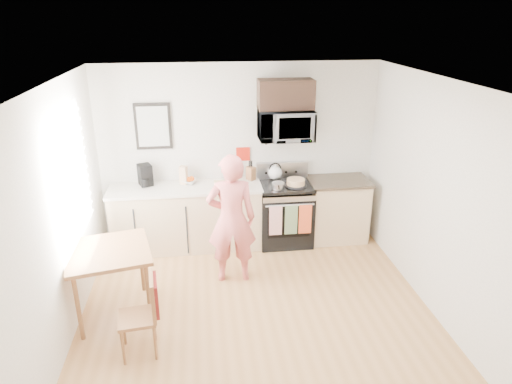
{
  "coord_description": "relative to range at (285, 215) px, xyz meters",
  "views": [
    {
      "loc": [
        -0.57,
        -4.06,
        3.23
      ],
      "look_at": [
        0.08,
        1.0,
        1.21
      ],
      "focal_mm": 32.0,
      "sensor_mm": 36.0,
      "label": 1
    }
  ],
  "objects": [
    {
      "name": "floor",
      "position": [
        -0.63,
        -1.98,
        -0.44
      ],
      "size": [
        4.6,
        4.6,
        0.0
      ],
      "primitive_type": "plane",
      "color": "#A06F3E",
      "rests_on": "ground"
    },
    {
      "name": "back_wall",
      "position": [
        -0.63,
        0.32,
        0.86
      ],
      "size": [
        4.0,
        0.04,
        2.6
      ],
      "primitive_type": "cube",
      "color": "white",
      "rests_on": "floor"
    },
    {
      "name": "left_wall",
      "position": [
        -2.63,
        -1.98,
        0.86
      ],
      "size": [
        0.04,
        4.6,
        2.6
      ],
      "primitive_type": "cube",
      "color": "white",
      "rests_on": "floor"
    },
    {
      "name": "right_wall",
      "position": [
        1.37,
        -1.98,
        0.86
      ],
      "size": [
        0.04,
        4.6,
        2.6
      ],
      "primitive_type": "cube",
      "color": "white",
      "rests_on": "floor"
    },
    {
      "name": "ceiling",
      "position": [
        -0.63,
        -1.98,
        2.16
      ],
      "size": [
        4.0,
        4.6,
        0.04
      ],
      "primitive_type": "cube",
      "color": "white",
      "rests_on": "back_wall"
    },
    {
      "name": "window",
      "position": [
        -2.59,
        -1.18,
        1.11
      ],
      "size": [
        0.06,
        1.4,
        1.5
      ],
      "color": "white",
      "rests_on": "left_wall"
    },
    {
      "name": "cabinet_left",
      "position": [
        -1.43,
        0.02,
        0.01
      ],
      "size": [
        2.1,
        0.6,
        0.9
      ],
      "primitive_type": "cube",
      "color": "#D3B787",
      "rests_on": "floor"
    },
    {
      "name": "countertop_left",
      "position": [
        -1.43,
        0.02,
        0.48
      ],
      "size": [
        2.14,
        0.64,
        0.04
      ],
      "primitive_type": "cube",
      "color": "beige",
      "rests_on": "cabinet_left"
    },
    {
      "name": "cabinet_right",
      "position": [
        0.8,
        0.02,
        0.01
      ],
      "size": [
        0.84,
        0.6,
        0.9
      ],
      "primitive_type": "cube",
      "color": "#D3B787",
      "rests_on": "floor"
    },
    {
      "name": "countertop_right",
      "position": [
        0.8,
        0.02,
        0.48
      ],
      "size": [
        0.88,
        0.64,
        0.04
      ],
      "primitive_type": "cube",
      "color": "black",
      "rests_on": "cabinet_right"
    },
    {
      "name": "range",
      "position": [
        0.0,
        0.0,
        0.0
      ],
      "size": [
        0.76,
        0.7,
        1.16
      ],
      "color": "black",
      "rests_on": "floor"
    },
    {
      "name": "microwave",
      "position": [
        -0.0,
        0.1,
        1.32
      ],
      "size": [
        0.76,
        0.51,
        0.42
      ],
      "primitive_type": "imported",
      "color": "#A8A7AC",
      "rests_on": "back_wall"
    },
    {
      "name": "upper_cabinet",
      "position": [
        -0.0,
        0.15,
        1.74
      ],
      "size": [
        0.76,
        0.35,
        0.4
      ],
      "primitive_type": "cube",
      "color": "black",
      "rests_on": "back_wall"
    },
    {
      "name": "wall_art",
      "position": [
        -1.83,
        0.3,
        1.31
      ],
      "size": [
        0.5,
        0.04,
        0.65
      ],
      "color": "black",
      "rests_on": "back_wall"
    },
    {
      "name": "wall_trivet",
      "position": [
        -0.58,
        0.31,
        0.86
      ],
      "size": [
        0.2,
        0.02,
        0.2
      ],
      "primitive_type": "cube",
      "color": "#AC1B0E",
      "rests_on": "back_wall"
    },
    {
      "name": "person",
      "position": [
        -0.85,
        -0.93,
        0.4
      ],
      "size": [
        0.62,
        0.42,
        1.68
      ],
      "primitive_type": "imported",
      "rotation": [
        0.0,
        0.0,
        3.12
      ],
      "color": "#B93C33",
      "rests_on": "floor"
    },
    {
      "name": "dining_table",
      "position": [
        -2.25,
        -1.49,
        0.28
      ],
      "size": [
        0.9,
        0.9,
        0.81
      ],
      "rotation": [
        0.0,
        0.0,
        0.21
      ],
      "color": "brown",
      "rests_on": "floor"
    },
    {
      "name": "chair",
      "position": [
        -1.77,
        -2.18,
        0.11
      ],
      "size": [
        0.44,
        0.4,
        0.85
      ],
      "rotation": [
        0.0,
        0.0,
        0.11
      ],
      "color": "brown",
      "rests_on": "floor"
    },
    {
      "name": "knife_block",
      "position": [
        -0.48,
        0.2,
        0.6
      ],
      "size": [
        0.14,
        0.15,
        0.2
      ],
      "primitive_type": "cube",
      "rotation": [
        0.0,
        0.0,
        0.6
      ],
      "color": "brown",
      "rests_on": "countertop_left"
    },
    {
      "name": "utensil_crock",
      "position": [
        -0.76,
        0.2,
        0.66
      ],
      "size": [
        0.13,
        0.13,
        0.39
      ],
      "color": "#AC1B0E",
      "rests_on": "countertop_left"
    },
    {
      "name": "fruit_bowl",
      "position": [
        -1.37,
        0.16,
        0.54
      ],
      "size": [
        0.28,
        0.28,
        0.1
      ],
      "color": "white",
      "rests_on": "countertop_left"
    },
    {
      "name": "milk_carton",
      "position": [
        -1.45,
        0.14,
        0.63
      ],
      "size": [
        0.13,
        0.13,
        0.26
      ],
      "primitive_type": "cube",
      "rotation": [
        0.0,
        0.0,
        -0.35
      ],
      "color": "tan",
      "rests_on": "countertop_left"
    },
    {
      "name": "coffee_maker",
      "position": [
        -1.98,
        0.15,
        0.64
      ],
      "size": [
        0.23,
        0.28,
        0.3
      ],
      "rotation": [
        0.0,
        0.0,
        0.38
      ],
      "color": "black",
      "rests_on": "countertop_left"
    },
    {
      "name": "bread_bag",
      "position": [
        -0.86,
        -0.18,
        0.56
      ],
      "size": [
        0.34,
        0.17,
        0.12
      ],
      "primitive_type": "cube",
      "rotation": [
        0.0,
        0.0,
        0.04
      ],
      "color": "tan",
      "rests_on": "countertop_left"
    },
    {
      "name": "cake",
      "position": [
        0.13,
        -0.1,
        0.54
      ],
      "size": [
        0.31,
        0.31,
        0.1
      ],
      "color": "black",
      "rests_on": "range"
    },
    {
      "name": "kettle",
      "position": [
        -0.12,
        0.2,
        0.6
      ],
      "size": [
        0.2,
        0.2,
        0.26
      ],
      "color": "white",
      "rests_on": "range"
    },
    {
      "name": "pot",
      "position": [
        -0.14,
        -0.18,
        0.53
      ],
      "size": [
        0.18,
        0.3,
        0.09
      ],
      "rotation": [
        0.0,
        0.0,
        -0.11
      ],
      "color": "#A8A7AC",
      "rests_on": "range"
    }
  ]
}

